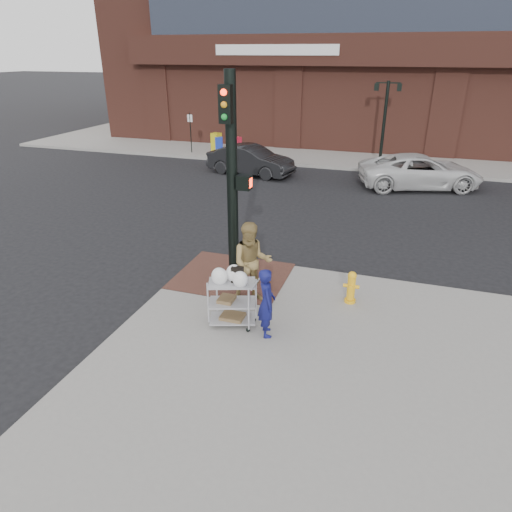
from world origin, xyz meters
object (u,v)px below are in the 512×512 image
(sedan_dark, at_px, (251,160))
(minivan_white, at_px, (420,171))
(lamp_post, at_px, (385,113))
(woman_blue, at_px, (267,303))
(traffic_signal_pole, at_px, (233,176))
(pedestrian_tan, at_px, (252,263))
(utility_cart, at_px, (232,299))
(fire_hydrant, at_px, (351,287))

(sedan_dark, distance_m, minivan_white, 7.75)
(lamp_post, height_order, minivan_white, lamp_post)
(woman_blue, relative_size, sedan_dark, 0.35)
(traffic_signal_pole, height_order, minivan_white, traffic_signal_pole)
(woman_blue, bearing_deg, traffic_signal_pole, 10.26)
(lamp_post, height_order, pedestrian_tan, lamp_post)
(traffic_signal_pole, bearing_deg, sedan_dark, 106.82)
(pedestrian_tan, bearing_deg, utility_cart, -117.47)
(lamp_post, xyz_separation_m, pedestrian_tan, (-1.71, -16.12, -1.51))
(woman_blue, xyz_separation_m, utility_cart, (-0.80, 0.15, -0.13))
(traffic_signal_pole, xyz_separation_m, fire_hydrant, (2.97, -0.27, -2.28))
(sedan_dark, bearing_deg, fire_hydrant, -139.67)
(woman_blue, distance_m, utility_cart, 0.82)
(woman_blue, bearing_deg, minivan_white, -37.54)
(lamp_post, bearing_deg, utility_cart, -95.89)
(lamp_post, bearing_deg, sedan_dark, -143.60)
(lamp_post, height_order, woman_blue, lamp_post)
(woman_blue, height_order, minivan_white, woman_blue)
(pedestrian_tan, relative_size, utility_cart, 1.44)
(fire_hydrant, bearing_deg, traffic_signal_pole, 174.80)
(utility_cart, height_order, fire_hydrant, utility_cart)
(pedestrian_tan, distance_m, sedan_dark, 12.54)
(woman_blue, relative_size, minivan_white, 0.28)
(woman_blue, xyz_separation_m, pedestrian_tan, (-0.73, 1.23, 0.22))
(utility_cart, bearing_deg, minivan_white, 73.99)
(traffic_signal_pole, height_order, pedestrian_tan, traffic_signal_pole)
(traffic_signal_pole, distance_m, minivan_white, 12.10)
(utility_cart, distance_m, fire_hydrant, 2.84)
(lamp_post, distance_m, utility_cart, 17.40)
(traffic_signal_pole, relative_size, sedan_dark, 1.18)
(traffic_signal_pole, xyz_separation_m, sedan_dark, (-3.31, 10.96, -2.14))
(pedestrian_tan, height_order, minivan_white, pedestrian_tan)
(woman_blue, xyz_separation_m, fire_hydrant, (1.47, 1.86, -0.34))
(woman_blue, bearing_deg, lamp_post, -28.18)
(lamp_post, distance_m, sedan_dark, 7.45)
(utility_cart, relative_size, fire_hydrant, 1.71)
(traffic_signal_pole, relative_size, minivan_white, 0.97)
(traffic_signal_pole, relative_size, woman_blue, 3.39)
(minivan_white, distance_m, utility_cart, 13.55)
(minivan_white, bearing_deg, fire_hydrant, 155.02)
(woman_blue, height_order, pedestrian_tan, pedestrian_tan)
(lamp_post, relative_size, traffic_signal_pole, 0.80)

